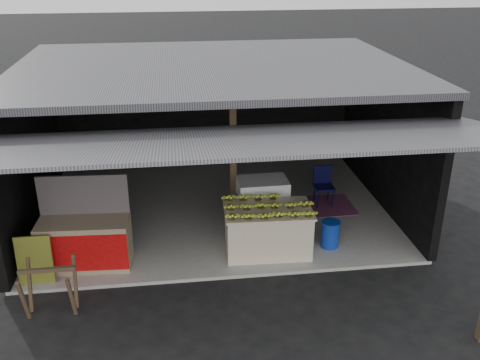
{
  "coord_description": "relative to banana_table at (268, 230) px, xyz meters",
  "views": [
    {
      "loc": [
        -0.77,
        -7.32,
        4.99
      ],
      "look_at": [
        0.38,
        1.51,
        1.1
      ],
      "focal_mm": 40.0,
      "sensor_mm": 36.0,
      "label": 1
    }
  ],
  "objects": [
    {
      "name": "white_crate",
      "position": [
        0.04,
        0.81,
        0.09
      ],
      "size": [
        0.93,
        0.64,
        1.02
      ],
      "rotation": [
        0.0,
        0.0,
        0.02
      ],
      "color": "white",
      "rests_on": "concrete_slab"
    },
    {
      "name": "sawhorse",
      "position": [
        -3.43,
        -1.26,
        0.03
      ],
      "size": [
        0.8,
        0.7,
        0.79
      ],
      "rotation": [
        0.0,
        0.0,
        0.02
      ],
      "color": "#4D3B26",
      "rests_on": "ground"
    },
    {
      "name": "green_signboard",
      "position": [
        -3.81,
        -0.49,
        -0.0
      ],
      "size": [
        0.55,
        0.1,
        0.82
      ],
      "primitive_type": "cube",
      "rotation": [
        -0.08,
        0.0,
        0.0
      ],
      "color": "black",
      "rests_on": "concrete_slab"
    },
    {
      "name": "neighbor_stall",
      "position": [
        -3.08,
        -0.04,
        0.04
      ],
      "size": [
        1.51,
        0.75,
        1.52
      ],
      "rotation": [
        0.0,
        0.0,
        -0.06
      ],
      "color": "#998466",
      "rests_on": "concrete_slab"
    },
    {
      "name": "banana_pile",
      "position": [
        0.0,
        0.0,
        0.49
      ],
      "size": [
        1.42,
        0.88,
        0.16
      ],
      "primitive_type": null,
      "rotation": [
        0.0,
        0.0,
        -0.04
      ],
      "color": "yellow",
      "rests_on": "banana_table"
    },
    {
      "name": "water_barrel",
      "position": [
        1.13,
        0.01,
        -0.18
      ],
      "size": [
        0.32,
        0.32,
        0.47
      ],
      "primitive_type": "cylinder",
      "color": "#0D2E96",
      "rests_on": "concrete_slab"
    },
    {
      "name": "plastic_chair",
      "position": [
        1.47,
        1.74,
        0.06
      ],
      "size": [
        0.39,
        0.39,
        0.82
      ],
      "rotation": [
        0.0,
        0.0,
        0.01
      ],
      "color": "#0B0936",
      "rests_on": "concrete_slab"
    },
    {
      "name": "concrete_slab",
      "position": [
        -0.76,
        1.79,
        -0.45
      ],
      "size": [
        7.0,
        5.0,
        0.06
      ],
      "primitive_type": "cube",
      "color": "gray",
      "rests_on": "ground"
    },
    {
      "name": "shophouse",
      "position": [
        -0.76,
        2.11,
        1.62
      ],
      "size": [
        7.4,
        7.29,
        3.02
      ],
      "color": "black",
      "rests_on": "ground"
    },
    {
      "name": "ground",
      "position": [
        -0.76,
        -0.71,
        -0.48
      ],
      "size": [
        80.0,
        80.0,
        0.0
      ],
      "primitive_type": "plane",
      "color": "black",
      "rests_on": "ground"
    },
    {
      "name": "banana_table",
      "position": [
        0.0,
        0.0,
        0.0
      ],
      "size": [
        1.54,
        0.98,
        0.83
      ],
      "rotation": [
        0.0,
        0.0,
        -0.04
      ],
      "color": "silver",
      "rests_on": "concrete_slab"
    },
    {
      "name": "magenta_rug",
      "position": [
        1.33,
        1.6,
        -0.41
      ],
      "size": [
        1.51,
        1.02,
        0.01
      ],
      "primitive_type": "cube",
      "rotation": [
        0.0,
        0.0,
        0.01
      ],
      "color": "#6C1851",
      "rests_on": "concrete_slab"
    },
    {
      "name": "picture_frames",
      "position": [
        -0.93,
        4.19,
        1.45
      ],
      "size": [
        1.62,
        0.04,
        0.46
      ],
      "color": "black",
      "rests_on": "shophouse"
    }
  ]
}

